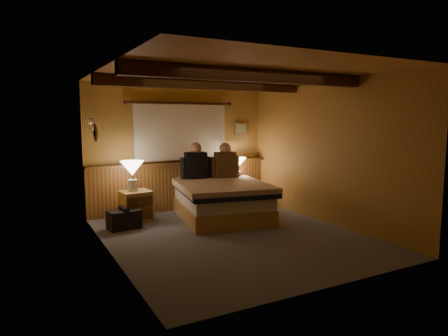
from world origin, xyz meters
TOP-DOWN VIEW (x-y plane):
  - floor at (0.00, 0.00)m, footprint 4.20×4.20m
  - ceiling at (0.00, 0.00)m, footprint 4.20×4.20m
  - wall_back at (0.00, 2.10)m, footprint 3.60×0.00m
  - wall_left at (-1.80, 0.00)m, footprint 0.00×4.20m
  - wall_right at (1.80, 0.00)m, footprint 0.00×4.20m
  - wall_front at (0.00, -2.10)m, footprint 3.60×0.00m
  - wainscot at (0.00, 2.04)m, footprint 3.60×0.23m
  - curtain_window at (0.00, 2.03)m, footprint 2.18×0.09m
  - ceiling_beams at (0.00, 0.15)m, footprint 3.60×1.65m
  - coat_rail at (-1.72, 1.58)m, footprint 0.05×0.55m
  - framed_print at (1.35, 2.08)m, footprint 0.30×0.04m
  - bed at (0.35, 1.04)m, footprint 1.75×2.10m
  - nightstand_left at (-1.05, 1.50)m, footprint 0.52×0.48m
  - nightstand_right at (1.10, 1.75)m, footprint 0.59×0.55m
  - lamp_left at (-1.09, 1.52)m, footprint 0.39×0.39m
  - lamp_right at (1.07, 1.71)m, footprint 0.34×0.34m
  - person_left at (0.15, 1.69)m, footprint 0.57×0.29m
  - person_right at (0.70, 1.56)m, footprint 0.56×0.29m
  - duffel_bag at (-1.34, 1.16)m, footprint 0.53×0.36m

SIDE VIEW (x-z plane):
  - floor at x=0.00m, z-range 0.00..0.00m
  - duffel_bag at x=-1.34m, z-range -0.02..0.34m
  - nightstand_left at x=-1.05m, z-range 0.00..0.53m
  - nightstand_right at x=1.10m, z-range 0.00..0.55m
  - bed at x=0.35m, z-range 0.01..0.66m
  - wainscot at x=0.00m, z-range 0.02..0.96m
  - lamp_right at x=1.07m, z-range 0.64..1.08m
  - lamp_left at x=-1.09m, z-range 0.64..1.15m
  - person_right at x=0.70m, z-range 0.57..1.26m
  - person_left at x=0.15m, z-range 0.57..1.27m
  - wall_left at x=-1.80m, z-range -0.90..3.30m
  - wall_right at x=1.80m, z-range -0.90..3.30m
  - wall_back at x=0.00m, z-range -0.60..3.00m
  - wall_front at x=0.00m, z-range -0.60..3.00m
  - curtain_window at x=0.00m, z-range 0.96..2.08m
  - framed_print at x=1.35m, z-range 1.43..1.68m
  - coat_rail at x=-1.72m, z-range 1.55..1.79m
  - ceiling_beams at x=0.00m, z-range 2.23..2.39m
  - ceiling at x=0.00m, z-range 2.40..2.40m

